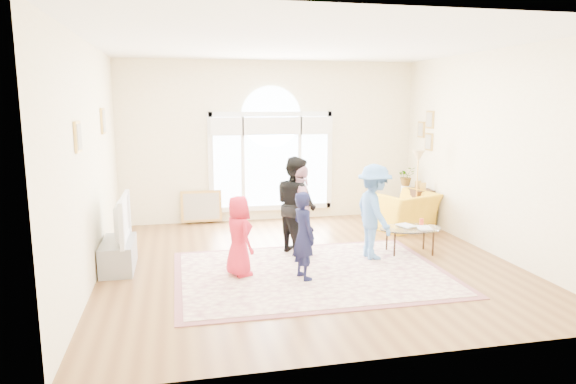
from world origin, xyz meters
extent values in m
plane|color=brown|center=(0.00, 0.00, 0.00)|extent=(6.00, 6.00, 0.00)
plane|color=#FDF3CA|center=(0.00, 3.00, 1.60)|extent=(6.00, 0.00, 6.00)
plane|color=#FDF3CA|center=(0.00, -3.00, 1.60)|extent=(6.00, 0.00, 6.00)
plane|color=#FDF3CA|center=(-3.00, 0.00, 1.60)|extent=(0.00, 6.00, 6.00)
plane|color=#FDF3CA|center=(3.00, 0.00, 1.60)|extent=(0.00, 6.00, 6.00)
plane|color=white|center=(0.00, 0.00, 3.20)|extent=(6.00, 6.00, 0.00)
cube|color=white|center=(0.00, 2.96, 0.25)|extent=(2.50, 0.08, 0.10)
cube|color=white|center=(0.00, 2.96, 2.15)|extent=(2.50, 0.08, 0.10)
cube|color=white|center=(-1.22, 2.96, 1.20)|extent=(0.10, 0.08, 2.00)
cube|color=white|center=(1.22, 2.96, 1.20)|extent=(0.10, 0.08, 2.00)
cube|color=#C6E2FF|center=(-0.90, 2.96, 1.20)|extent=(0.55, 0.02, 1.80)
cube|color=#C6E2FF|center=(0.90, 2.96, 1.20)|extent=(0.55, 0.02, 1.80)
cube|color=#C6E2FF|center=(0.00, 2.96, 1.20)|extent=(1.10, 0.02, 1.80)
cylinder|color=#C6E2FF|center=(0.00, 2.96, 2.10)|extent=(1.20, 0.02, 1.20)
cube|color=white|center=(-0.59, 2.95, 1.20)|extent=(0.07, 0.04, 1.80)
cube|color=white|center=(0.59, 2.95, 1.20)|extent=(0.07, 0.04, 1.80)
cube|color=white|center=(-0.90, 2.88, 1.92)|extent=(0.65, 0.12, 0.35)
cube|color=white|center=(0.00, 2.88, 1.92)|extent=(1.20, 0.12, 0.35)
cube|color=white|center=(0.90, 2.88, 1.92)|extent=(0.65, 0.12, 0.35)
cube|color=tan|center=(-2.98, 1.30, 2.10)|extent=(0.03, 0.34, 0.40)
cube|color=#ADA38E|center=(-2.96, 1.30, 2.10)|extent=(0.01, 0.28, 0.34)
cube|color=tan|center=(-2.98, -0.90, 2.00)|extent=(0.03, 0.30, 0.36)
cube|color=#ADA38E|center=(-2.96, -0.90, 2.00)|extent=(0.01, 0.24, 0.30)
cube|color=tan|center=(2.98, 2.05, 2.05)|extent=(0.03, 0.28, 0.34)
cube|color=#ADA38E|center=(2.96, 2.05, 2.05)|extent=(0.01, 0.22, 0.28)
cube|color=tan|center=(2.98, 2.05, 1.62)|extent=(0.03, 0.28, 0.34)
cube|color=#ADA38E|center=(2.96, 2.05, 1.62)|extent=(0.01, 0.22, 0.28)
cube|color=tan|center=(2.98, 2.40, 1.84)|extent=(0.03, 0.26, 0.32)
cube|color=#ADA38E|center=(2.96, 2.40, 1.84)|extent=(0.01, 0.20, 0.26)
cube|color=beige|center=(-0.07, -0.50, 0.01)|extent=(3.60, 2.60, 0.02)
cube|color=#885055|center=(-0.07, -0.50, 0.01)|extent=(3.80, 2.80, 0.01)
cube|color=gray|center=(-2.75, 0.30, 0.21)|extent=(0.45, 1.00, 0.42)
imported|color=black|center=(-2.75, 0.30, 0.75)|extent=(0.15, 1.14, 0.65)
cube|color=#4D6DD8|center=(-2.66, 0.30, 0.75)|extent=(0.02, 0.93, 0.53)
ellipsoid|color=silver|center=(1.72, 0.12, 0.41)|extent=(1.03, 0.70, 0.02)
cylinder|color=black|center=(2.04, 0.28, 0.20)|extent=(0.03, 0.03, 0.40)
cylinder|color=black|center=(1.41, 0.32, 0.20)|extent=(0.03, 0.03, 0.40)
cylinder|color=black|center=(2.02, -0.08, 0.20)|extent=(0.03, 0.03, 0.40)
cylinder|color=black|center=(1.39, -0.04, 0.20)|extent=(0.03, 0.03, 0.40)
imported|color=#B2A58C|center=(1.58, 0.18, 0.43)|extent=(0.29, 0.34, 0.03)
imported|color=#B2A58C|center=(1.80, 0.04, 0.43)|extent=(0.28, 0.33, 0.02)
cylinder|color=#DA432A|center=(1.95, 0.20, 0.48)|extent=(0.07, 0.07, 0.12)
imported|color=gold|center=(2.31, 1.62, 0.35)|extent=(1.35, 1.28, 0.70)
cube|color=black|center=(2.78, 1.94, 0.35)|extent=(0.40, 0.50, 0.70)
cylinder|color=black|center=(2.52, 1.55, 0.01)|extent=(0.20, 0.20, 0.02)
cylinder|color=gold|center=(2.52, 1.55, 0.68)|extent=(0.02, 0.02, 1.35)
cone|color=#CCB284|center=(2.52, 1.55, 1.40)|extent=(0.29, 0.29, 0.22)
cylinder|color=white|center=(2.70, 2.41, 0.35)|extent=(0.20, 0.20, 0.70)
imported|color=#33722D|center=(2.70, 2.41, 0.89)|extent=(0.38, 0.34, 0.38)
cube|color=tan|center=(-1.43, 2.90, 0.00)|extent=(0.80, 0.14, 0.62)
imported|color=red|center=(-1.08, -0.39, 0.58)|extent=(0.52, 0.63, 1.12)
imported|color=#131537|center=(-0.23, -0.70, 0.62)|extent=(0.39, 0.50, 1.20)
imported|color=black|center=(-0.05, 0.55, 0.79)|extent=(0.79, 0.89, 1.54)
imported|color=pink|center=(0.00, 0.45, 0.73)|extent=(0.36, 0.84, 1.42)
imported|color=#4B7CBF|center=(1.04, -0.03, 0.75)|extent=(0.58, 0.96, 1.45)
camera|label=1|loc=(-1.87, -7.21, 2.40)|focal=32.00mm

